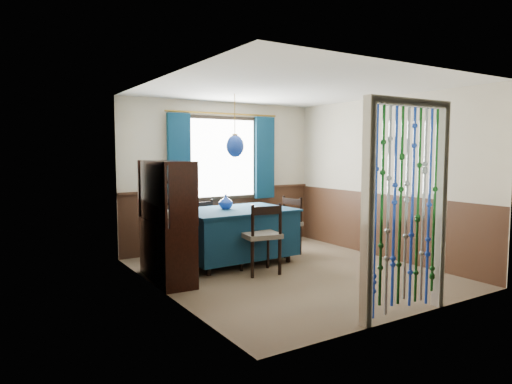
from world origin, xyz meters
TOP-DOWN VIEW (x-y plane):
  - floor at (0.00, 0.00)m, footprint 4.00×4.00m
  - ceiling at (0.00, 0.00)m, footprint 4.00×4.00m
  - wall_back at (0.00, 2.00)m, footprint 3.60×0.00m
  - wall_front at (0.00, -2.00)m, footprint 3.60×0.00m
  - wall_left at (-1.80, 0.00)m, footprint 0.00×4.00m
  - wall_right at (1.80, 0.00)m, footprint 0.00×4.00m
  - wainscot_back at (0.00, 1.99)m, footprint 3.60×0.00m
  - wainscot_front at (0.00, -1.99)m, footprint 3.60×0.00m
  - wainscot_left at (-1.79, 0.00)m, footprint 0.00×4.00m
  - wainscot_right at (1.79, 0.00)m, footprint 0.00×4.00m
  - window at (0.00, 1.95)m, footprint 1.32×0.12m
  - doorway at (0.00, -1.94)m, footprint 1.16×0.12m
  - dining_table at (-0.36, 0.90)m, footprint 1.71×1.21m
  - chair_near at (-0.36, 0.17)m, footprint 0.54×0.53m
  - chair_far at (-0.43, 1.60)m, footprint 0.52×0.51m
  - chair_left at (-1.31, 0.86)m, footprint 0.50×0.51m
  - chair_right at (0.61, 0.96)m, footprint 0.52×0.53m
  - sideboard at (-1.58, 0.55)m, footprint 0.48×1.21m
  - pendant_lamp at (-0.36, 0.90)m, footprint 0.26×0.26m
  - vase_table at (-0.46, 1.00)m, footprint 0.24×0.24m
  - bowl_shelf at (-1.52, 0.25)m, footprint 0.29×0.29m
  - vase_sideboard at (-1.52, 0.74)m, footprint 0.19×0.19m

SIDE VIEW (x-z plane):
  - floor at x=0.00m, z-range 0.00..0.00m
  - dining_table at x=-0.36m, z-range 0.06..0.87m
  - chair_far at x=-0.43m, z-range 0.03..0.90m
  - chair_left at x=-1.31m, z-range 0.03..0.91m
  - chair_right at x=0.61m, z-range 0.03..0.96m
  - wainscot_back at x=0.00m, z-range -1.30..2.30m
  - wainscot_front at x=0.00m, z-range -1.30..2.30m
  - wainscot_left at x=-1.79m, z-range -1.50..2.50m
  - wainscot_right at x=1.79m, z-range -1.50..2.50m
  - chair_near at x=-0.36m, z-range 0.03..1.00m
  - sideboard at x=-1.58m, z-range -0.22..1.32m
  - vase_sideboard at x=-1.52m, z-range 0.77..0.97m
  - vase_table at x=-0.46m, z-range 0.81..1.00m
  - doorway at x=0.00m, z-range -0.04..2.14m
  - bowl_shelf at x=-1.52m, z-range 1.06..1.11m
  - wall_back at x=0.00m, z-range -0.55..3.05m
  - wall_front at x=0.00m, z-range -0.55..3.05m
  - wall_left at x=-1.80m, z-range -0.75..3.25m
  - wall_right at x=1.80m, z-range -0.75..3.25m
  - window at x=0.00m, z-range 0.84..2.26m
  - pendant_lamp at x=-0.36m, z-range 1.28..2.20m
  - ceiling at x=0.00m, z-range 2.50..2.50m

